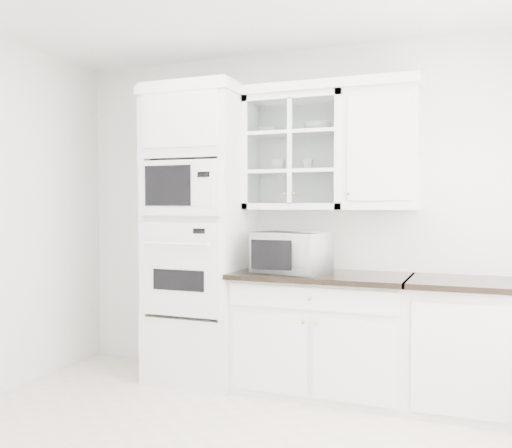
% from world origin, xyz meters
% --- Properties ---
extents(room_shell, '(4.00, 3.50, 2.70)m').
position_xyz_m(room_shell, '(0.00, 0.43, 1.78)').
color(room_shell, white).
rests_on(room_shell, ground).
extents(oven_column, '(0.76, 0.68, 2.40)m').
position_xyz_m(oven_column, '(-0.75, 1.42, 1.20)').
color(oven_column, white).
rests_on(oven_column, ground).
extents(base_cabinet_run, '(1.32, 0.67, 0.92)m').
position_xyz_m(base_cabinet_run, '(0.28, 1.45, 0.46)').
color(base_cabinet_run, white).
rests_on(base_cabinet_run, ground).
extents(extra_base_cabinet, '(0.72, 0.67, 0.92)m').
position_xyz_m(extra_base_cabinet, '(1.28, 1.45, 0.46)').
color(extra_base_cabinet, white).
rests_on(extra_base_cabinet, ground).
extents(upper_cabinet_glass, '(0.80, 0.33, 0.90)m').
position_xyz_m(upper_cabinet_glass, '(0.03, 1.58, 1.85)').
color(upper_cabinet_glass, white).
rests_on(upper_cabinet_glass, room_shell).
extents(upper_cabinet_solid, '(0.55, 0.33, 0.90)m').
position_xyz_m(upper_cabinet_solid, '(0.71, 1.58, 1.85)').
color(upper_cabinet_solid, white).
rests_on(upper_cabinet_solid, room_shell).
extents(crown_molding, '(2.14, 0.38, 0.07)m').
position_xyz_m(crown_molding, '(-0.07, 1.56, 2.33)').
color(crown_molding, white).
rests_on(crown_molding, room_shell).
extents(countertop_microwave, '(0.62, 0.55, 0.31)m').
position_xyz_m(countertop_microwave, '(0.06, 1.39, 1.08)').
color(countertop_microwave, white).
rests_on(countertop_microwave, base_cabinet_run).
extents(bowl_a, '(0.22, 0.22, 0.05)m').
position_xyz_m(bowl_a, '(-0.18, 1.57, 2.03)').
color(bowl_a, white).
rests_on(bowl_a, upper_cabinet_glass).
extents(bowl_b, '(0.26, 0.26, 0.07)m').
position_xyz_m(bowl_b, '(0.20, 1.58, 2.04)').
color(bowl_b, white).
rests_on(bowl_b, upper_cabinet_glass).
extents(cup_a, '(0.12, 0.12, 0.09)m').
position_xyz_m(cup_a, '(-0.13, 1.60, 1.75)').
color(cup_a, white).
rests_on(cup_a, upper_cabinet_glass).
extents(cup_b, '(0.12, 0.12, 0.09)m').
position_xyz_m(cup_b, '(0.12, 1.58, 1.75)').
color(cup_b, white).
rests_on(cup_b, upper_cabinet_glass).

